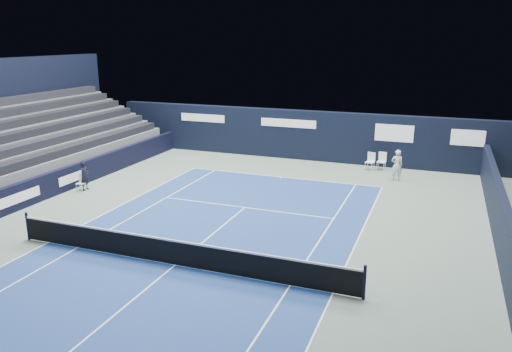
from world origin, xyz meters
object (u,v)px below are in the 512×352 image
Objects in this scene: tennis_player at (397,165)px; folding_chair_back_b at (382,160)px; folding_chair_back_a at (371,158)px; tennis_net at (174,252)px; line_judge_chair at (81,181)px.

folding_chair_back_b is at bearing 117.12° from tennis_player.
tennis_net is at bearing -93.58° from folding_chair_back_a.
tennis_player is at bearing -56.57° from folding_chair_back_b.
tennis_net is 14.81m from tennis_player.
tennis_net is (8.74, -5.92, 0.02)m from line_judge_chair.
tennis_player reaches higher than line_judge_chair.
tennis_player is (14.74, 7.62, 0.36)m from line_judge_chair.
folding_chair_back_a is 0.99× the size of folding_chair_back_b.
tennis_player is at bearing -35.14° from folding_chair_back_a.
tennis_player is at bearing 22.31° from line_judge_chair.
tennis_net is at bearing -113.90° from tennis_player.
tennis_player reaches higher than folding_chair_back_b.
folding_chair_back_a is 2.41m from tennis_player.
tennis_player is at bearing 66.10° from tennis_net.
folding_chair_back_b is 2.26m from tennis_player.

